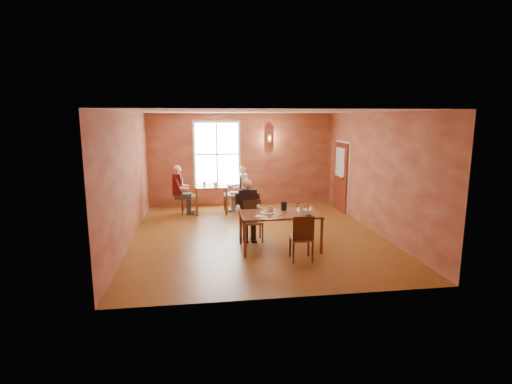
{
  "coord_description": "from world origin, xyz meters",
  "views": [
    {
      "loc": [
        -1.38,
        -9.39,
        2.88
      ],
      "look_at": [
        0.0,
        0.2,
        1.05
      ],
      "focal_mm": 28.0,
      "sensor_mm": 36.0,
      "label": 1
    }
  ],
  "objects": [
    {
      "name": "plate_food",
      "position": [
        0.06,
        -1.04,
        0.83
      ],
      "size": [
        0.35,
        0.35,
        0.04
      ],
      "primitive_type": "cylinder",
      "rotation": [
        0.0,
        0.0,
        0.16
      ],
      "color": "silver",
      "rests_on": "main_table"
    },
    {
      "name": "sunglasses",
      "position": [
        0.91,
        -1.38,
        0.81
      ],
      "size": [
        0.13,
        0.1,
        0.02
      ],
      "primitive_type": "cube",
      "rotation": [
        0.0,
        0.0,
        0.55
      ],
      "color": "black",
      "rests_on": "main_table"
    },
    {
      "name": "goblet_c",
      "position": [
        0.69,
        -1.27,
        0.9
      ],
      "size": [
        0.09,
        0.09,
        0.19
      ],
      "primitive_type": null,
      "rotation": [
        0.0,
        0.0,
        -0.16
      ],
      "color": "white",
      "rests_on": "main_table"
    },
    {
      "name": "goblet_b",
      "position": [
        0.96,
        -1.22,
        0.91
      ],
      "size": [
        0.09,
        0.09,
        0.21
      ],
      "primitive_type": null,
      "rotation": [
        0.0,
        0.0,
        0.17
      ],
      "color": "white",
      "rests_on": "main_table"
    },
    {
      "name": "diner_white",
      "position": [
        -0.36,
        2.58,
        0.67
      ],
      "size": [
        0.54,
        0.54,
        1.34
      ],
      "primitive_type": null,
      "rotation": [
        0.0,
        0.0,
        1.57
      ],
      "color": "white",
      "rests_on": "ground"
    },
    {
      "name": "cup_b",
      "position": [
        -1.23,
        2.69,
        0.89
      ],
      "size": [
        0.12,
        0.12,
        0.1
      ],
      "primitive_type": "imported",
      "rotation": [
        0.0,
        0.0,
        -0.16
      ],
      "color": "silver",
      "rests_on": "second_table"
    },
    {
      "name": "napkin",
      "position": [
        -0.14,
        -1.28,
        0.81
      ],
      "size": [
        0.24,
        0.24,
        0.01
      ],
      "primitive_type": "cube",
      "rotation": [
        0.0,
        0.0,
        -0.38
      ],
      "color": "white",
      "rests_on": "main_table"
    },
    {
      "name": "second_table",
      "position": [
        -1.04,
        2.58,
        0.42
      ],
      "size": [
        0.95,
        0.95,
        0.84
      ],
      "primitive_type": null,
      "color": "brown",
      "rests_on": "ground"
    },
    {
      "name": "goblet_a",
      "position": [
        0.77,
        -0.99,
        0.91
      ],
      "size": [
        0.09,
        0.09,
        0.2
      ],
      "primitive_type": null,
      "rotation": [
        0.0,
        0.0,
        -0.15
      ],
      "color": "white",
      "rests_on": "main_table"
    },
    {
      "name": "wall_front",
      "position": [
        0.0,
        -3.5,
        1.5
      ],
      "size": [
        6.0,
        0.04,
        3.0
      ],
      "primitive_type": "cube",
      "color": "brown",
      "rests_on": "ground"
    },
    {
      "name": "wall_back",
      "position": [
        0.0,
        3.5,
        1.5
      ],
      "size": [
        6.0,
        0.04,
        3.0
      ],
      "primitive_type": "cube",
      "color": "brown",
      "rests_on": "ground"
    },
    {
      "name": "side_plate",
      "position": [
        1.01,
        -0.85,
        0.81
      ],
      "size": [
        0.19,
        0.19,
        0.01
      ],
      "primitive_type": "cylinder",
      "rotation": [
        0.0,
        0.0,
        -0.04
      ],
      "color": "white",
      "rests_on": "main_table"
    },
    {
      "name": "wall_left",
      "position": [
        -3.0,
        0.0,
        1.5
      ],
      "size": [
        0.04,
        7.0,
        3.0
      ],
      "primitive_type": "cube",
      "color": "brown",
      "rests_on": "ground"
    },
    {
      "name": "door",
      "position": [
        2.94,
        2.3,
        1.05
      ],
      "size": [
        0.12,
        1.04,
        2.1
      ],
      "primitive_type": "cube",
      "color": "maroon",
      "rests_on": "ground"
    },
    {
      "name": "knife",
      "position": [
        0.31,
        -1.31,
        0.81
      ],
      "size": [
        0.19,
        0.13,
        0.0
      ],
      "primitive_type": "cube",
      "rotation": [
        0.0,
        0.0,
        0.55
      ],
      "color": "silver",
      "rests_on": "main_table"
    },
    {
      "name": "window",
      "position": [
        -0.8,
        3.45,
        1.7
      ],
      "size": [
        1.36,
        0.1,
        1.96
      ],
      "primitive_type": "cube",
      "color": "white",
      "rests_on": "wall_back"
    },
    {
      "name": "diner_maroon",
      "position": [
        -1.72,
        2.58,
        0.72
      ],
      "size": [
        0.57,
        0.57,
        1.43
      ],
      "primitive_type": null,
      "rotation": [
        0.0,
        0.0,
        -1.57
      ],
      "color": "maroon",
      "rests_on": "ground"
    },
    {
      "name": "ground",
      "position": [
        0.0,
        0.0,
        0.0
      ],
      "size": [
        6.0,
        7.0,
        0.01
      ],
      "primitive_type": "cube",
      "color": "brown",
      "rests_on": "ground"
    },
    {
      "name": "chair_diner_main",
      "position": [
        -0.16,
        -0.43,
        0.48
      ],
      "size": [
        0.42,
        0.42,
        0.96
      ],
      "primitive_type": null,
      "rotation": [
        0.0,
        0.0,
        3.14
      ],
      "color": "brown",
      "rests_on": "ground"
    },
    {
      "name": "wall_sconce",
      "position": [
        0.9,
        3.4,
        2.2
      ],
      "size": [
        0.16,
        0.16,
        0.28
      ],
      "primitive_type": "cylinder",
      "color": "brown",
      "rests_on": "wall_back"
    },
    {
      "name": "wall_right",
      "position": [
        3.0,
        0.0,
        1.5
      ],
      "size": [
        0.04,
        7.0,
        3.0
      ],
      "primitive_type": "cube",
      "color": "brown",
      "rests_on": "ground"
    },
    {
      "name": "chair_diner_maroon",
      "position": [
        -1.69,
        2.58,
        0.55
      ],
      "size": [
        0.49,
        0.49,
        1.1
      ],
      "primitive_type": null,
      "rotation": [
        0.0,
        0.0,
        -1.57
      ],
      "color": "#5F3016",
      "rests_on": "ground"
    },
    {
      "name": "cup_a",
      "position": [
        -0.9,
        2.51,
        0.89
      ],
      "size": [
        0.15,
        0.15,
        0.1
      ],
      "primitive_type": "imported",
      "rotation": [
        0.0,
        0.0,
        -0.19
      ],
      "color": "silver",
      "rests_on": "second_table"
    },
    {
      "name": "main_table",
      "position": [
        0.34,
        -1.08,
        0.4
      ],
      "size": [
        1.72,
        0.97,
        0.81
      ],
      "primitive_type": null,
      "color": "brown",
      "rests_on": "ground"
    },
    {
      "name": "ceiling",
      "position": [
        0.0,
        0.0,
        3.0
      ],
      "size": [
        6.0,
        7.0,
        0.04
      ],
      "primitive_type": "cube",
      "color": "white",
      "rests_on": "wall_back"
    },
    {
      "name": "sandwich",
      "position": [
        0.14,
        -0.98,
        0.87
      ],
      "size": [
        0.13,
        0.13,
        0.12
      ],
      "primitive_type": "cube",
      "rotation": [
        0.0,
        0.0,
        0.55
      ],
      "color": "#AF814E",
      "rests_on": "main_table"
    },
    {
      "name": "chair_empty",
      "position": [
        0.63,
        -1.84,
        0.48
      ],
      "size": [
        0.45,
        0.45,
        0.96
      ],
      "primitive_type": null,
      "rotation": [
        0.0,
        0.0,
        -0.06
      ],
      "color": "brown",
      "rests_on": "ground"
    },
    {
      "name": "menu_stand",
      "position": [
        0.48,
        -0.84,
        0.91
      ],
      "size": [
        0.13,
        0.08,
        0.2
      ],
      "primitive_type": "cube",
      "rotation": [
        0.0,
        0.0,
        -0.15
      ],
      "color": "black",
      "rests_on": "main_table"
    },
    {
      "name": "chair_diner_white",
      "position": [
        -0.39,
        2.58,
        0.56
      ],
      "size": [
        0.49,
        0.49,
        1.11
      ],
      "primitive_type": null,
      "rotation": [
        0.0,
        0.0,
        1.57
      ],
      "color": "#503117",
      "rests_on": "ground"
    },
    {
      "name": "diner_main",
      "position": [
        -0.16,
        -0.46,
        0.69
      ],
      "size": [
        0.55,
        0.55,
        1.38
      ],
      "primitive_type": null,
      "rotation": [
        0.0,
        0.0,
        3.14
      ],
      "color": "black",
      "rests_on": "ground"
    }
  ]
}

